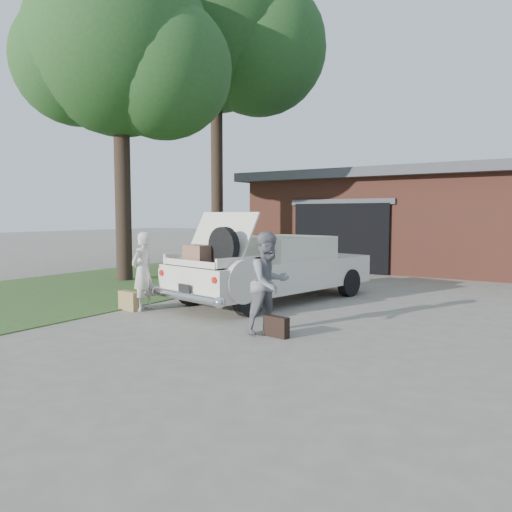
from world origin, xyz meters
The scene contains 10 objects.
ground centered at (0.00, 0.00, 0.00)m, with size 90.00×90.00×0.00m, color gray.
grass_strip centered at (-5.50, 3.00, 0.01)m, with size 6.00×16.00×0.02m, color #2D4C1E.
house centered at (0.98, 11.47, 1.67)m, with size 12.80×7.80×3.30m.
tree_left centered at (-5.74, 2.82, 6.18)m, with size 5.69×4.95×8.93m.
tree_back centered at (-6.35, 7.99, 8.43)m, with size 7.37×6.41×12.01m.
sedan centered at (-0.58, 2.18, 0.71)m, with size 2.81×5.11×1.89m.
woman_left centered at (-2.14, -0.09, 0.76)m, with size 0.55×0.36×1.52m, color beige.
woman_right centered at (0.86, -0.37, 0.79)m, with size 0.77×0.60×1.58m, color gray.
suitcase_left centered at (-2.38, -0.24, 0.19)m, with size 0.48×0.15×0.37m, color #A08651.
suitcase_right centered at (1.09, -0.52, 0.16)m, with size 0.41×0.13×0.31m, color black.
Camera 1 is at (4.81, -6.92, 1.84)m, focal length 35.00 mm.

